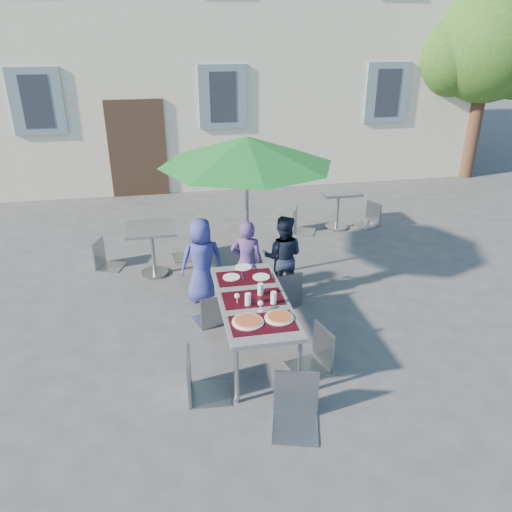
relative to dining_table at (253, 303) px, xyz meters
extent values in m
plane|color=#3F3F41|center=(0.58, -0.77, -0.70)|extent=(90.00, 90.00, 0.00)
cube|color=beige|center=(0.58, 10.73, 2.80)|extent=(13.00, 8.00, 7.00)
cube|color=#39281B|center=(-1.42, 6.70, 0.40)|extent=(1.30, 0.06, 2.20)
cube|color=slate|center=(-3.42, 6.70, 1.50)|extent=(1.10, 0.06, 1.40)
cube|color=#262B33|center=(-3.42, 6.68, 1.50)|extent=(0.60, 0.04, 1.10)
cube|color=slate|center=(0.58, 6.70, 1.50)|extent=(1.10, 0.06, 1.40)
cube|color=#262B33|center=(0.58, 6.68, 1.50)|extent=(0.60, 0.04, 1.10)
cube|color=slate|center=(4.58, 6.70, 1.50)|extent=(1.10, 0.06, 1.40)
cube|color=#262B33|center=(4.58, 6.68, 1.50)|extent=(0.60, 0.04, 1.10)
cylinder|color=#4C2F20|center=(7.08, 6.73, 0.70)|extent=(0.36, 0.36, 2.80)
sphere|color=#235015|center=(7.08, 6.73, 2.60)|extent=(2.80, 2.80, 2.80)
sphere|color=#235015|center=(6.28, 7.03, 2.30)|extent=(2.00, 2.00, 2.00)
sphere|color=#235015|center=(7.28, 7.33, 3.10)|extent=(1.80, 1.80, 1.80)
cube|color=#4A4A4F|center=(0.00, 0.00, 0.03)|extent=(0.80, 1.85, 0.05)
cylinder|color=#93989F|center=(-0.34, -0.86, -0.35)|extent=(0.05, 0.05, 0.70)
cylinder|color=#93989F|center=(0.34, -0.86, -0.35)|extent=(0.05, 0.05, 0.70)
cylinder|color=#93989F|center=(-0.34, 0.87, -0.35)|extent=(0.05, 0.05, 0.70)
cylinder|color=#93989F|center=(0.34, 0.87, -0.35)|extent=(0.05, 0.05, 0.70)
cube|color=black|center=(0.00, -0.55, 0.06)|extent=(0.70, 0.42, 0.01)
cube|color=black|center=(0.00, 0.00, 0.06)|extent=(0.70, 0.42, 0.01)
cube|color=black|center=(0.00, 0.55, 0.06)|extent=(0.70, 0.42, 0.01)
cylinder|color=white|center=(-0.15, -0.50, 0.07)|extent=(0.35, 0.35, 0.01)
cylinder|color=tan|center=(-0.15, -0.50, 0.08)|extent=(0.31, 0.31, 0.01)
cylinder|color=#962E0E|center=(-0.15, -0.50, 0.09)|extent=(0.27, 0.27, 0.01)
cylinder|color=white|center=(0.20, -0.49, 0.07)|extent=(0.32, 0.32, 0.01)
cylinder|color=tan|center=(0.20, -0.49, 0.08)|extent=(0.28, 0.28, 0.01)
cylinder|color=maroon|center=(0.20, -0.49, 0.09)|extent=(0.25, 0.25, 0.01)
cylinder|color=silver|center=(-0.09, -0.14, 0.13)|extent=(0.07, 0.07, 0.15)
cylinder|color=silver|center=(0.10, 0.07, 0.13)|extent=(0.07, 0.07, 0.15)
cylinder|color=silver|center=(0.21, -0.16, 0.13)|extent=(0.07, 0.07, 0.15)
cylinder|color=silver|center=(-0.20, -0.08, 0.06)|extent=(0.06, 0.06, 0.00)
cylinder|color=silver|center=(-0.20, -0.08, 0.09)|extent=(0.01, 0.01, 0.08)
sphere|color=silver|center=(-0.20, -0.08, 0.15)|extent=(0.06, 0.06, 0.06)
cylinder|color=silver|center=(0.03, -0.29, 0.06)|extent=(0.06, 0.06, 0.00)
cylinder|color=silver|center=(0.03, -0.29, 0.09)|extent=(0.01, 0.01, 0.08)
sphere|color=silver|center=(0.03, -0.29, 0.15)|extent=(0.06, 0.06, 0.06)
cylinder|color=white|center=(-0.17, 0.58, 0.06)|extent=(0.22, 0.22, 0.01)
cube|color=#95969B|center=(-0.03, 0.58, 0.06)|extent=(0.02, 0.18, 0.00)
cylinder|color=white|center=(0.20, 0.51, 0.06)|extent=(0.22, 0.22, 0.01)
cube|color=#95969B|center=(0.34, 0.51, 0.06)|extent=(0.02, 0.18, 0.00)
cylinder|color=white|center=(0.03, 0.83, 0.06)|extent=(0.22, 0.22, 0.01)
cube|color=#95969B|center=(0.17, 0.83, 0.06)|extent=(0.02, 0.18, 0.00)
imported|color=#33388C|center=(-0.47, 1.41, -0.07)|extent=(0.65, 0.45, 1.26)
imported|color=#4C346B|center=(0.14, 1.21, -0.06)|extent=(0.53, 0.43, 1.27)
imported|color=#171F34|center=(0.69, 1.32, -0.07)|extent=(0.69, 0.53, 1.25)
cube|color=gray|center=(-0.46, 0.82, -0.28)|extent=(0.48, 0.48, 0.03)
cube|color=gray|center=(-0.40, 0.65, -0.05)|extent=(0.37, 0.14, 0.46)
cylinder|color=gray|center=(-0.35, 1.03, -0.49)|extent=(0.02, 0.02, 0.40)
cylinder|color=gray|center=(-0.66, 0.93, -0.49)|extent=(0.02, 0.02, 0.40)
cylinder|color=gray|center=(-0.25, 0.71, -0.49)|extent=(0.02, 0.02, 0.40)
cylinder|color=gray|center=(-0.56, 0.61, -0.49)|extent=(0.02, 0.02, 0.40)
cube|color=gray|center=(0.01, 1.00, -0.22)|extent=(0.44, 0.44, 0.03)
cube|color=gray|center=(0.01, 0.79, 0.04)|extent=(0.44, 0.03, 0.53)
cylinder|color=gray|center=(0.20, 1.19, -0.46)|extent=(0.02, 0.02, 0.46)
cylinder|color=gray|center=(-0.18, 1.19, -0.46)|extent=(0.02, 0.02, 0.46)
cylinder|color=gray|center=(0.20, 0.81, -0.46)|extent=(0.02, 0.02, 0.46)
cylinder|color=gray|center=(-0.18, 0.81, -0.46)|extent=(0.02, 0.02, 0.46)
cube|color=gray|center=(0.62, 1.14, -0.22)|extent=(0.55, 0.55, 0.03)
cube|color=gray|center=(0.68, 0.94, 0.04)|extent=(0.44, 0.15, 0.53)
cylinder|color=gray|center=(0.75, 1.38, -0.46)|extent=(0.02, 0.02, 0.47)
cylinder|color=gray|center=(0.38, 1.27, -0.46)|extent=(0.02, 0.02, 0.47)
cylinder|color=gray|center=(0.86, 1.01, -0.46)|extent=(0.02, 0.02, 0.47)
cylinder|color=gray|center=(0.49, 0.91, -0.46)|extent=(0.02, 0.02, 0.47)
cube|color=gray|center=(-0.61, -0.68, -0.22)|extent=(0.48, 0.48, 0.03)
cube|color=gray|center=(-0.82, -0.67, 0.04)|extent=(0.07, 0.44, 0.53)
cylinder|color=gray|center=(-0.44, -0.89, -0.46)|extent=(0.02, 0.02, 0.46)
cylinder|color=gray|center=(-0.41, -0.51, -0.46)|extent=(0.02, 0.02, 0.46)
cylinder|color=gray|center=(-0.82, -0.86, -0.46)|extent=(0.02, 0.02, 0.46)
cylinder|color=gray|center=(-0.79, -0.48, -0.46)|extent=(0.02, 0.02, 0.46)
cube|color=gray|center=(0.57, -0.44, -0.25)|extent=(0.51, 0.51, 0.03)
cube|color=gray|center=(0.76, -0.40, 0.00)|extent=(0.13, 0.41, 0.50)
cylinder|color=gray|center=(0.35, -0.31, -0.48)|extent=(0.02, 0.02, 0.44)
cylinder|color=gray|center=(0.44, -0.66, -0.48)|extent=(0.02, 0.02, 0.44)
cylinder|color=gray|center=(0.70, -0.23, -0.48)|extent=(0.02, 0.02, 0.44)
cylinder|color=gray|center=(0.79, -0.58, -0.48)|extent=(0.02, 0.02, 0.44)
cube|color=gray|center=(0.17, -1.37, -0.21)|extent=(0.56, 0.56, 0.03)
cube|color=gray|center=(0.22, -1.16, 0.06)|extent=(0.45, 0.15, 0.54)
cylinder|color=gray|center=(-0.07, -1.50, -0.46)|extent=(0.02, 0.02, 0.47)
cylinder|color=gray|center=(0.30, -1.61, -0.46)|extent=(0.02, 0.02, 0.47)
cylinder|color=gray|center=(0.03, -1.13, -0.46)|extent=(0.02, 0.02, 0.47)
cylinder|color=gray|center=(0.41, -1.23, -0.46)|extent=(0.02, 0.02, 0.47)
cylinder|color=#95969B|center=(0.28, 1.96, -0.65)|extent=(0.50, 0.50, 0.09)
cylinder|color=#93989F|center=(0.28, 1.96, 0.35)|extent=(0.06, 0.06, 2.10)
cone|color=#186E25|center=(0.28, 1.96, 1.36)|extent=(2.56, 2.56, 0.41)
cylinder|color=#95969B|center=(-1.17, 2.40, -0.67)|extent=(0.44, 0.44, 0.04)
cylinder|color=#93989F|center=(-1.17, 2.40, -0.32)|extent=(0.06, 0.06, 0.76)
cube|color=#93989F|center=(-1.17, 2.40, 0.10)|extent=(0.76, 0.76, 0.04)
cube|color=gray|center=(-1.88, 2.80, -0.27)|extent=(0.51, 0.51, 0.03)
cube|color=gray|center=(-2.06, 2.86, -0.03)|extent=(0.16, 0.39, 0.47)
cylinder|color=gray|center=(-1.78, 2.58, -0.49)|extent=(0.02, 0.02, 0.42)
cylinder|color=gray|center=(-1.67, 2.90, -0.49)|extent=(0.02, 0.02, 0.42)
cylinder|color=gray|center=(-2.10, 2.69, -0.49)|extent=(0.02, 0.02, 0.42)
cylinder|color=gray|center=(-1.99, 3.01, -0.49)|extent=(0.02, 0.02, 0.42)
cube|color=gray|center=(-0.65, 2.95, -0.25)|extent=(0.45, 0.45, 0.03)
cube|color=gray|center=(-0.45, 2.96, 0.00)|extent=(0.06, 0.42, 0.49)
cylinder|color=gray|center=(-0.84, 3.11, -0.48)|extent=(0.02, 0.02, 0.44)
cylinder|color=gray|center=(-0.81, 2.75, -0.48)|extent=(0.02, 0.02, 0.44)
cylinder|color=gray|center=(-0.48, 3.14, -0.48)|extent=(0.02, 0.02, 0.44)
cylinder|color=gray|center=(-0.46, 2.78, -0.48)|extent=(0.02, 0.02, 0.44)
cylinder|color=#95969B|center=(2.40, 3.77, -0.68)|extent=(0.44, 0.44, 0.04)
cylinder|color=#93989F|center=(2.40, 3.77, -0.33)|extent=(0.06, 0.06, 0.73)
cube|color=#93989F|center=(2.40, 3.77, 0.07)|extent=(0.73, 0.73, 0.04)
cube|color=gray|center=(1.72, 3.69, -0.27)|extent=(0.53, 0.53, 0.03)
cube|color=gray|center=(1.55, 3.77, -0.03)|extent=(0.19, 0.38, 0.48)
cylinder|color=gray|center=(1.81, 3.47, -0.49)|extent=(0.02, 0.02, 0.42)
cylinder|color=gray|center=(1.95, 3.78, -0.49)|extent=(0.02, 0.02, 0.42)
cylinder|color=gray|center=(1.50, 3.60, -0.49)|extent=(0.02, 0.02, 0.42)
cylinder|color=gray|center=(1.63, 3.92, -0.49)|extent=(0.02, 0.02, 0.42)
cube|color=gray|center=(3.03, 3.77, -0.28)|extent=(0.51, 0.51, 0.03)
cube|color=gray|center=(3.20, 3.84, -0.05)|extent=(0.18, 0.37, 0.46)
cylinder|color=gray|center=(2.82, 3.86, -0.49)|extent=(0.02, 0.02, 0.40)
cylinder|color=gray|center=(2.94, 3.55, -0.49)|extent=(0.02, 0.02, 0.40)
cylinder|color=gray|center=(3.12, 3.99, -0.49)|extent=(0.02, 0.02, 0.40)
cylinder|color=gray|center=(3.25, 3.68, -0.49)|extent=(0.02, 0.02, 0.40)
camera|label=1|loc=(-0.95, -5.02, 2.96)|focal=35.00mm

